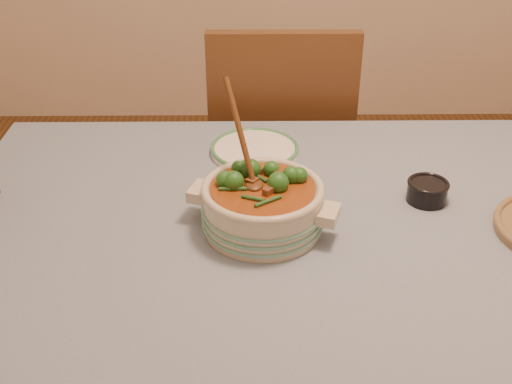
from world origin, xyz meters
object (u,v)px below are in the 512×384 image
condiment_bowl (427,190)px  chair_far (280,145)px  stew_casserole (262,202)px  white_plate (255,149)px  dining_table (315,257)px

condiment_bowl → chair_far: size_ratio=0.10×
condiment_bowl → stew_casserole: bearing=-164.3°
white_plate → condiment_bowl: 0.47m
white_plate → condiment_bowl: (0.40, -0.24, 0.02)m
dining_table → chair_far: size_ratio=1.70×
dining_table → white_plate: size_ratio=6.50×
white_plate → chair_far: chair_far is taller
white_plate → chair_far: size_ratio=0.26×
stew_casserole → chair_far: stew_casserole is taller
dining_table → stew_casserole: (-0.12, -0.01, 0.16)m
dining_table → chair_far: (-0.05, 0.77, -0.10)m
dining_table → white_plate: 0.38m
condiment_bowl → dining_table: bearing=-160.3°
dining_table → stew_casserole: stew_casserole is taller
condiment_bowl → white_plate: bearing=148.6°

